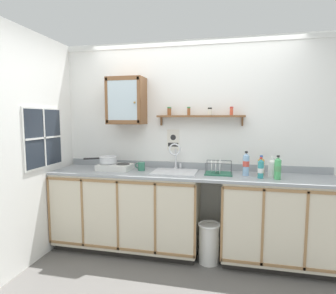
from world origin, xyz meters
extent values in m
plane|color=#565451|center=(0.00, 0.00, 0.00)|extent=(6.24, 6.24, 0.00)
cube|color=white|center=(0.00, 0.72, 1.26)|extent=(3.84, 0.05, 2.53)
cube|color=white|center=(0.00, 0.69, 2.48)|extent=(3.84, 0.02, 0.05)
cube|color=white|center=(-1.65, -0.25, 1.26)|extent=(0.05, 3.50, 2.53)
cube|color=black|center=(-0.74, 0.44, 0.04)|extent=(1.69, 0.51, 0.08)
cube|color=beige|center=(-0.74, 0.41, 0.51)|extent=(1.73, 0.57, 0.86)
cube|color=#997047|center=(-0.74, 0.12, 0.90)|extent=(1.73, 0.01, 0.03)
cube|color=#997047|center=(-0.74, 0.12, 0.13)|extent=(1.73, 0.01, 0.03)
cube|color=#997047|center=(-1.60, 0.12, 0.51)|extent=(0.02, 0.01, 0.79)
cube|color=#997047|center=(-1.17, 0.12, 0.51)|extent=(0.02, 0.01, 0.79)
cube|color=#997047|center=(-0.74, 0.12, 0.51)|extent=(0.02, 0.01, 0.79)
cube|color=#997047|center=(-0.30, 0.12, 0.51)|extent=(0.02, 0.01, 0.79)
cube|color=#997047|center=(0.13, 0.12, 0.51)|extent=(0.02, 0.01, 0.79)
cube|color=black|center=(1.00, 0.44, 0.04)|extent=(1.17, 0.51, 0.08)
cube|color=beige|center=(1.00, 0.41, 0.51)|extent=(1.20, 0.57, 0.86)
cube|color=#997047|center=(1.00, 0.12, 0.90)|extent=(1.20, 0.01, 0.03)
cube|color=#997047|center=(1.00, 0.12, 0.13)|extent=(1.20, 0.01, 0.03)
cube|color=#997047|center=(0.40, 0.12, 0.51)|extent=(0.02, 0.01, 0.79)
cube|color=#997047|center=(0.80, 0.12, 0.51)|extent=(0.02, 0.01, 0.79)
cube|color=#997047|center=(1.20, 0.12, 0.51)|extent=(0.02, 0.01, 0.79)
cube|color=gray|center=(0.00, 0.41, 0.95)|extent=(3.20, 0.60, 0.03)
cube|color=gray|center=(0.00, 0.69, 1.01)|extent=(3.20, 0.02, 0.08)
cube|color=silver|center=(-0.15, 0.43, 0.97)|extent=(0.50, 0.40, 0.01)
cube|color=slate|center=(-0.15, 0.43, 0.85)|extent=(0.43, 0.33, 0.01)
cube|color=slate|center=(-0.15, 0.60, 0.90)|extent=(0.43, 0.01, 0.13)
cube|color=slate|center=(-0.15, 0.26, 0.90)|extent=(0.43, 0.01, 0.13)
cylinder|color=#4C4C51|center=(-0.15, 0.43, 0.85)|extent=(0.04, 0.04, 0.01)
cylinder|color=silver|center=(-0.18, 0.65, 0.98)|extent=(0.05, 0.05, 0.02)
cylinder|color=silver|center=(-0.18, 0.65, 1.11)|extent=(0.02, 0.02, 0.23)
torus|color=silver|center=(-0.18, 0.59, 1.22)|extent=(0.15, 0.02, 0.15)
cylinder|color=silver|center=(-0.12, 0.65, 1.01)|extent=(0.02, 0.02, 0.06)
cube|color=silver|center=(-0.89, 0.42, 1.00)|extent=(0.40, 0.28, 0.07)
cylinder|color=#2D2D2D|center=(-0.98, 0.45, 1.04)|extent=(0.16, 0.16, 0.01)
cylinder|color=#2D2D2D|center=(-0.79, 0.45, 1.04)|extent=(0.16, 0.16, 0.01)
cylinder|color=black|center=(-0.98, 0.30, 1.00)|extent=(0.03, 0.02, 0.03)
cylinder|color=black|center=(-0.79, 0.30, 1.00)|extent=(0.03, 0.02, 0.03)
cylinder|color=silver|center=(-0.98, 0.45, 1.08)|extent=(0.21, 0.21, 0.08)
torus|color=silver|center=(-0.98, 0.45, 1.12)|extent=(0.22, 0.22, 0.01)
cylinder|color=black|center=(-1.16, 0.36, 1.11)|extent=(0.18, 0.10, 0.02)
cylinder|color=#8CB7E0|center=(0.64, 0.43, 1.08)|extent=(0.07, 0.07, 0.22)
cone|color=#8CB7E0|center=(0.64, 0.43, 1.20)|extent=(0.07, 0.07, 0.03)
cylinder|color=#262626|center=(0.64, 0.43, 1.23)|extent=(0.03, 0.03, 0.02)
cylinder|color=#D84C3F|center=(0.64, 0.43, 1.10)|extent=(0.07, 0.07, 0.06)
cylinder|color=teal|center=(0.79, 0.33, 1.06)|extent=(0.06, 0.06, 0.17)
cone|color=teal|center=(0.79, 0.33, 1.16)|extent=(0.06, 0.06, 0.03)
cylinder|color=red|center=(0.79, 0.33, 1.18)|extent=(0.03, 0.03, 0.02)
cylinder|color=white|center=(0.79, 0.33, 1.05)|extent=(0.06, 0.06, 0.05)
cylinder|color=gold|center=(0.81, 0.50, 1.05)|extent=(0.07, 0.07, 0.17)
cone|color=gold|center=(0.81, 0.50, 1.15)|extent=(0.07, 0.07, 0.03)
cylinder|color=#2D59B2|center=(0.81, 0.50, 1.18)|extent=(0.03, 0.03, 0.02)
cylinder|color=white|center=(0.81, 0.50, 1.05)|extent=(0.07, 0.07, 0.05)
cylinder|color=white|center=(0.91, 0.41, 1.05)|extent=(0.08, 0.08, 0.16)
cone|color=white|center=(0.91, 0.41, 1.15)|extent=(0.08, 0.08, 0.04)
cylinder|color=white|center=(0.91, 0.41, 1.18)|extent=(0.04, 0.04, 0.02)
cylinder|color=white|center=(0.91, 0.41, 1.04)|extent=(0.08, 0.08, 0.05)
cylinder|color=#4CB266|center=(0.95, 0.31, 1.07)|extent=(0.07, 0.07, 0.20)
cone|color=#4CB266|center=(0.95, 0.31, 1.18)|extent=(0.06, 0.06, 0.03)
cylinder|color=#262626|center=(0.95, 0.31, 1.21)|extent=(0.03, 0.03, 0.02)
cylinder|color=#4C9959|center=(0.95, 0.31, 1.08)|extent=(0.07, 0.07, 0.06)
cube|color=#26664C|center=(0.35, 0.44, 0.97)|extent=(0.30, 0.24, 0.01)
cylinder|color=#4C4F54|center=(0.21, 0.33, 1.04)|extent=(0.01, 0.01, 0.13)
cylinder|color=#4C4F54|center=(0.49, 0.33, 1.04)|extent=(0.01, 0.01, 0.13)
cylinder|color=#4C4F54|center=(0.21, 0.55, 1.04)|extent=(0.01, 0.01, 0.13)
cylinder|color=#4C4F54|center=(0.49, 0.55, 1.04)|extent=(0.01, 0.01, 0.13)
cylinder|color=#4C4F54|center=(0.35, 0.33, 1.11)|extent=(0.28, 0.01, 0.01)
cylinder|color=#4C4F54|center=(0.35, 0.55, 1.11)|extent=(0.28, 0.01, 0.01)
cylinder|color=white|center=(0.27, 0.44, 1.06)|extent=(0.01, 0.13, 0.13)
cylinder|color=white|center=(0.32, 0.44, 1.06)|extent=(0.01, 0.14, 0.14)
cylinder|color=white|center=(0.36, 0.44, 1.06)|extent=(0.01, 0.17, 0.17)
cylinder|color=#337259|center=(-0.56, 0.46, 1.02)|extent=(0.08, 0.08, 0.10)
torus|color=#337259|center=(-0.61, 0.46, 1.02)|extent=(0.07, 0.02, 0.07)
cube|color=brown|center=(-0.78, 0.56, 1.80)|extent=(0.44, 0.27, 0.56)
cube|color=silver|center=(-0.78, 0.42, 1.80)|extent=(0.36, 0.01, 0.46)
cube|color=brown|center=(-0.98, 0.42, 1.80)|extent=(0.04, 0.01, 0.53)
cube|color=brown|center=(-0.58, 0.42, 1.80)|extent=(0.04, 0.01, 0.53)
cube|color=brown|center=(-0.78, 0.42, 2.05)|extent=(0.42, 0.01, 0.05)
cube|color=brown|center=(-0.78, 0.42, 1.55)|extent=(0.42, 0.01, 0.05)
sphere|color=olive|center=(-0.62, 0.40, 1.77)|extent=(0.02, 0.02, 0.02)
cube|color=brown|center=(0.12, 0.63, 1.62)|extent=(1.03, 0.14, 0.02)
cube|color=brown|center=(-0.37, 0.68, 1.55)|extent=(0.02, 0.03, 0.10)
cube|color=brown|center=(0.60, 0.68, 1.55)|extent=(0.02, 0.03, 0.10)
cylinder|color=brown|center=(-0.25, 0.62, 1.67)|extent=(0.05, 0.05, 0.08)
cylinder|color=#33723F|center=(-0.25, 0.62, 1.72)|extent=(0.05, 0.05, 0.02)
cylinder|color=brown|center=(-0.02, 0.62, 1.67)|extent=(0.04, 0.04, 0.08)
cylinder|color=#33723F|center=(-0.02, 0.62, 1.72)|extent=(0.04, 0.04, 0.02)
cylinder|color=silver|center=(0.23, 0.62, 1.66)|extent=(0.05, 0.05, 0.07)
cylinder|color=black|center=(0.23, 0.62, 1.71)|extent=(0.05, 0.05, 0.02)
cylinder|color=#CC4C33|center=(0.48, 0.62, 1.67)|extent=(0.04, 0.04, 0.08)
cylinder|color=red|center=(0.48, 0.62, 1.72)|extent=(0.04, 0.04, 0.02)
cube|color=silver|center=(-0.22, 0.69, 1.32)|extent=(0.15, 0.01, 0.26)
cube|color=#262626|center=(-0.22, 0.69, 1.26)|extent=(0.13, 0.00, 0.05)
cylinder|color=#262626|center=(-0.22, 0.69, 1.36)|extent=(0.07, 0.00, 0.07)
cube|color=#262D38|center=(-1.61, 0.11, 1.37)|extent=(0.01, 0.61, 0.65)
cube|color=white|center=(-1.62, 0.11, 1.37)|extent=(0.02, 0.65, 0.69)
cube|color=white|center=(-1.60, 0.11, 1.37)|extent=(0.01, 0.02, 0.65)
cube|color=white|center=(-1.60, 0.11, 1.37)|extent=(0.01, 0.61, 0.02)
cylinder|color=silver|center=(0.26, 0.29, 0.22)|extent=(0.22, 0.22, 0.44)
torus|color=white|center=(0.26, 0.29, 0.44)|extent=(0.25, 0.25, 0.02)
camera|label=1|loc=(0.44, -2.63, 1.60)|focal=29.32mm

